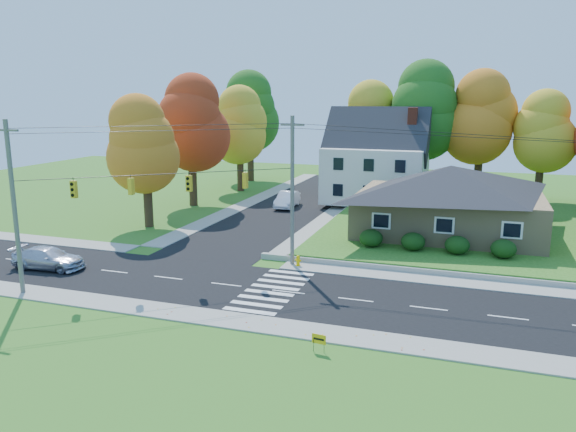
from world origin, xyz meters
name	(u,v)px	position (x,y,z in m)	size (l,w,h in m)	color
ground	(288,292)	(0.00, 0.00, 0.00)	(120.00, 120.00, 0.00)	#3D7923
road_main	(288,292)	(0.00, 0.00, 0.01)	(90.00, 8.00, 0.02)	black
road_cross	(296,204)	(-8.00, 26.00, 0.01)	(8.00, 44.00, 0.02)	black
sidewalk_north	(313,267)	(0.00, 5.00, 0.04)	(90.00, 2.00, 0.08)	#9C9A90
sidewalk_south	(256,324)	(0.00, -5.00, 0.04)	(90.00, 2.00, 0.08)	#9C9A90
lawn	(511,227)	(13.00, 21.00, 0.25)	(30.00, 30.00, 0.50)	#3D7923
ranch_house	(449,199)	(8.00, 16.00, 3.27)	(14.60, 10.60, 5.40)	tan
colonial_house	(376,162)	(0.04, 28.00, 4.58)	(10.40, 8.40, 9.60)	silver
hedge_row	(435,243)	(7.50, 9.80, 1.14)	(10.70, 1.70, 1.27)	#163A10
traffic_infrastructure	(293,201)	(-0.15, 1.35, 5.15)	(38.10, 10.66, 10.00)	#666059
tree_lot_0	(369,122)	(-2.00, 34.00, 8.31)	(6.72, 6.72, 12.51)	#3F2A19
tree_lot_1	(423,111)	(4.00, 33.00, 9.61)	(7.84, 7.84, 14.60)	#3F2A19
tree_lot_2	(482,118)	(10.00, 34.00, 8.96)	(7.28, 7.28, 13.56)	#3F2A19
tree_lot_3	(543,132)	(16.00, 33.00, 7.65)	(6.16, 6.16, 11.47)	#3F2A19
tree_west_0	(145,145)	(-17.00, 12.00, 7.15)	(6.16, 6.16, 11.47)	#3F2A19
tree_west_1	(191,124)	(-18.00, 22.00, 8.46)	(7.28, 7.28, 13.56)	#3F2A19
tree_west_2	(240,125)	(-17.00, 32.00, 7.81)	(6.72, 6.72, 12.51)	#3F2A19
tree_west_3	(250,112)	(-19.00, 40.00, 9.11)	(7.84, 7.84, 14.60)	#3F2A19
silver_sedan	(48,258)	(-16.48, -0.85, 0.73)	(1.99, 4.91, 1.42)	#B2B6C9
white_car	(287,200)	(-8.32, 24.00, 0.82)	(1.69, 4.84, 1.59)	white
fire_hydrant	(298,261)	(-1.01, 4.98, 0.37)	(0.45, 0.35, 0.78)	#FAC301
yard_sign	(319,339)	(3.81, -6.95, 0.60)	(0.67, 0.11, 0.84)	black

